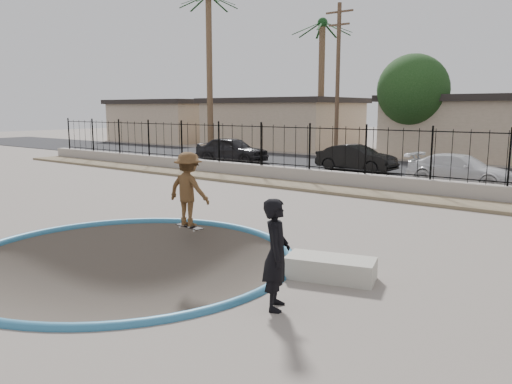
{
  "coord_description": "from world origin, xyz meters",
  "views": [
    {
      "loc": [
        8.26,
        -7.33,
        3.09
      ],
      "look_at": [
        1.09,
        2.0,
        1.11
      ],
      "focal_mm": 35.0,
      "sensor_mm": 36.0,
      "label": 1
    }
  ],
  "objects_px": {
    "skater": "(189,193)",
    "car_c": "(461,170)",
    "car_a": "(232,150)",
    "videographer": "(276,254)",
    "concrete_ledge": "(331,268)",
    "car_b": "(356,158)",
    "skateboard": "(189,227)"
  },
  "relations": [
    {
      "from": "skater",
      "to": "car_c",
      "type": "height_order",
      "value": "skater"
    },
    {
      "from": "skater",
      "to": "car_a",
      "type": "relative_size",
      "value": 0.44
    },
    {
      "from": "videographer",
      "to": "skater",
      "type": "bearing_deg",
      "value": 29.72
    },
    {
      "from": "car_c",
      "to": "car_a",
      "type": "bearing_deg",
      "value": 91.03
    },
    {
      "from": "concrete_ledge",
      "to": "car_b",
      "type": "bearing_deg",
      "value": 114.73
    },
    {
      "from": "concrete_ledge",
      "to": "car_a",
      "type": "xyz_separation_m",
      "value": [
        -14.15,
        13.91,
        0.57
      ]
    },
    {
      "from": "skater",
      "to": "videographer",
      "type": "height_order",
      "value": "skater"
    },
    {
      "from": "car_a",
      "to": "concrete_ledge",
      "type": "bearing_deg",
      "value": -140.35
    },
    {
      "from": "car_a",
      "to": "car_b",
      "type": "xyz_separation_m",
      "value": [
        7.45,
        0.63,
        -0.08
      ]
    },
    {
      "from": "videographer",
      "to": "car_c",
      "type": "relative_size",
      "value": 0.41
    },
    {
      "from": "skater",
      "to": "car_c",
      "type": "distance_m",
      "value": 12.3
    },
    {
      "from": "car_a",
      "to": "car_b",
      "type": "bearing_deg",
      "value": -91.02
    },
    {
      "from": "skater",
      "to": "skateboard",
      "type": "relative_size",
      "value": 2.09
    },
    {
      "from": "videographer",
      "to": "car_a",
      "type": "relative_size",
      "value": 0.41
    },
    {
      "from": "videographer",
      "to": "concrete_ledge",
      "type": "bearing_deg",
      "value": -29.31
    },
    {
      "from": "skater",
      "to": "car_b",
      "type": "relative_size",
      "value": 0.48
    },
    {
      "from": "car_b",
      "to": "car_a",
      "type": "bearing_deg",
      "value": 96.09
    },
    {
      "from": "skateboard",
      "to": "videographer",
      "type": "height_order",
      "value": "videographer"
    },
    {
      "from": "skater",
      "to": "car_c",
      "type": "xyz_separation_m",
      "value": [
        3.47,
        11.8,
        -0.3
      ]
    },
    {
      "from": "concrete_ledge",
      "to": "skater",
      "type": "bearing_deg",
      "value": 166.58
    },
    {
      "from": "skater",
      "to": "car_b",
      "type": "xyz_separation_m",
      "value": [
        -1.92,
        13.4,
        -0.27
      ]
    },
    {
      "from": "skateboard",
      "to": "car_c",
      "type": "distance_m",
      "value": 12.31
    },
    {
      "from": "concrete_ledge",
      "to": "car_c",
      "type": "xyz_separation_m",
      "value": [
        -1.31,
        12.94,
        0.45
      ]
    },
    {
      "from": "car_a",
      "to": "car_b",
      "type": "height_order",
      "value": "car_a"
    },
    {
      "from": "car_b",
      "to": "car_c",
      "type": "xyz_separation_m",
      "value": [
        5.39,
        -1.6,
        -0.03
      ]
    },
    {
      "from": "car_a",
      "to": "car_c",
      "type": "height_order",
      "value": "car_a"
    },
    {
      "from": "skateboard",
      "to": "concrete_ledge",
      "type": "xyz_separation_m",
      "value": [
        4.78,
        -1.14,
        0.14
      ]
    },
    {
      "from": "skater",
      "to": "skateboard",
      "type": "distance_m",
      "value": 0.89
    },
    {
      "from": "skater",
      "to": "car_b",
      "type": "bearing_deg",
      "value": -86.51
    },
    {
      "from": "skateboard",
      "to": "car_c",
      "type": "relative_size",
      "value": 0.21
    },
    {
      "from": "concrete_ledge",
      "to": "car_a",
      "type": "relative_size",
      "value": 0.37
    },
    {
      "from": "car_a",
      "to": "car_c",
      "type": "bearing_deg",
      "value": -100.16
    }
  ]
}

